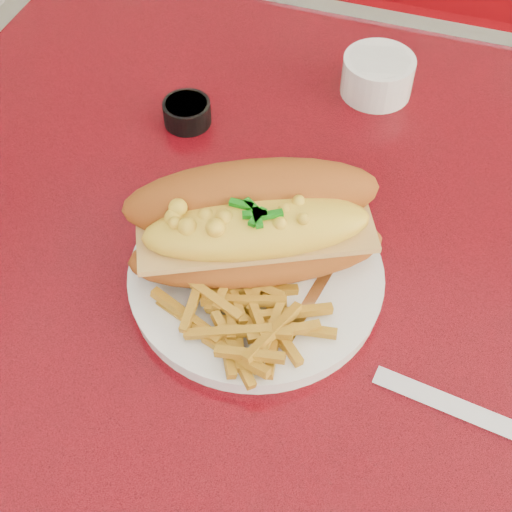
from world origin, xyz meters
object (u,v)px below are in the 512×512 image
(booth_bench_far, at_px, (453,124))
(diner_table, at_px, (402,363))
(sauce_cup_left, at_px, (187,112))
(gravy_ramekin, at_px, (378,75))
(mac_hoagie, at_px, (255,225))
(dinner_plate, at_px, (256,277))
(fork, at_px, (322,281))

(booth_bench_far, bearing_deg, diner_table, -90.00)
(diner_table, height_order, sauce_cup_left, sauce_cup_left)
(gravy_ramekin, bearing_deg, diner_table, -66.43)
(mac_hoagie, bearing_deg, booth_bench_far, 53.46)
(booth_bench_far, xyz_separation_m, dinner_plate, (-0.15, -0.87, 0.49))
(diner_table, height_order, mac_hoagie, mac_hoagie)
(diner_table, xyz_separation_m, booth_bench_far, (0.00, 0.81, -0.32))
(diner_table, bearing_deg, sauce_cup_left, 156.41)
(booth_bench_far, relative_size, dinner_plate, 4.91)
(booth_bench_far, bearing_deg, gravy_ramekin, -100.92)
(dinner_plate, xyz_separation_m, fork, (0.06, 0.01, 0.01))
(mac_hoagie, height_order, fork, mac_hoagie)
(diner_table, bearing_deg, booth_bench_far, 90.00)
(gravy_ramekin, relative_size, sauce_cup_left, 1.34)
(fork, relative_size, gravy_ramekin, 1.65)
(mac_hoagie, height_order, sauce_cup_left, mac_hoagie)
(fork, height_order, gravy_ramekin, gravy_ramekin)
(mac_hoagie, xyz_separation_m, gravy_ramekin, (0.05, 0.29, -0.04))
(dinner_plate, distance_m, gravy_ramekin, 0.31)
(diner_table, height_order, fork, fork)
(dinner_plate, height_order, sauce_cup_left, sauce_cup_left)
(dinner_plate, height_order, mac_hoagie, mac_hoagie)
(dinner_plate, relative_size, fork, 1.60)
(gravy_ramekin, bearing_deg, sauce_cup_left, -147.49)
(booth_bench_far, relative_size, sauce_cup_left, 17.36)
(fork, height_order, sauce_cup_left, sauce_cup_left)
(diner_table, height_order, dinner_plate, dinner_plate)
(diner_table, xyz_separation_m, gravy_ramekin, (-0.11, 0.25, 0.19))
(diner_table, height_order, booth_bench_far, booth_bench_far)
(dinner_plate, relative_size, gravy_ramekin, 2.64)
(diner_table, bearing_deg, dinner_plate, -158.78)
(diner_table, bearing_deg, gravy_ramekin, 113.57)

